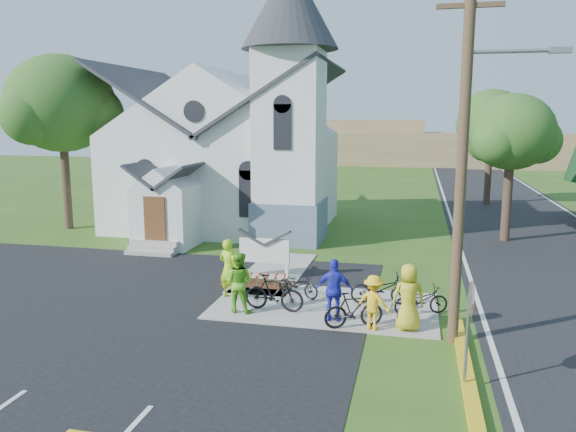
% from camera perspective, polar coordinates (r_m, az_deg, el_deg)
% --- Properties ---
extents(ground, '(120.00, 120.00, 0.00)m').
position_cam_1_polar(ground, '(17.90, -1.36, -9.35)').
color(ground, '#305418').
rests_on(ground, ground).
extents(parking_lot, '(20.00, 16.00, 0.02)m').
position_cam_1_polar(parking_lot, '(19.14, -24.00, -8.92)').
color(parking_lot, black).
rests_on(parking_lot, ground).
extents(road, '(8.00, 90.00, 0.02)m').
position_cam_1_polar(road, '(32.44, 23.00, -1.31)').
color(road, black).
rests_on(road, ground).
extents(sidewalk, '(7.00, 4.00, 0.05)m').
position_cam_1_polar(sidewalk, '(18.07, 3.71, -9.10)').
color(sidewalk, gray).
rests_on(sidewalk, ground).
extents(church, '(12.35, 12.00, 13.00)m').
position_cam_1_polar(church, '(30.42, -5.67, 8.68)').
color(church, silver).
rests_on(church, ground).
extents(church_sign, '(2.20, 0.40, 1.70)m').
position_cam_1_polar(church_sign, '(20.87, -2.41, -3.59)').
color(church_sign, gray).
rests_on(church_sign, ground).
extents(flower_bed, '(2.60, 1.10, 0.07)m').
position_cam_1_polar(flower_bed, '(20.30, -3.06, -6.90)').
color(flower_bed, '#3A230F').
rests_on(flower_bed, ground).
extents(utility_pole, '(3.45, 0.28, 10.00)m').
position_cam_1_polar(utility_pole, '(14.92, 17.61, 7.51)').
color(utility_pole, '#453222').
rests_on(utility_pole, ground).
extents(stop_sign, '(0.11, 0.76, 2.48)m').
position_cam_1_polar(stop_sign, '(12.91, 18.02, -9.25)').
color(stop_sign, gray).
rests_on(stop_sign, ground).
extents(tree_lot_corner, '(5.60, 5.60, 9.15)m').
position_cam_1_polar(tree_lot_corner, '(32.02, -22.08, 10.50)').
color(tree_lot_corner, '#33231C').
rests_on(tree_lot_corner, ground).
extents(tree_road_near, '(4.00, 4.00, 7.05)m').
position_cam_1_polar(tree_road_near, '(28.70, 21.77, 7.86)').
color(tree_road_near, '#33231C').
rests_on(tree_road_near, ground).
extents(tree_road_mid, '(4.40, 4.40, 7.80)m').
position_cam_1_polar(tree_road_mid, '(40.65, 19.97, 9.21)').
color(tree_road_mid, '#33231C').
rests_on(tree_road_mid, ground).
extents(distant_hills, '(61.00, 10.00, 5.60)m').
position_cam_1_polar(distant_hills, '(72.79, 12.32, 6.83)').
color(distant_hills, brown).
rests_on(distant_hills, ground).
extents(cyclist_0, '(0.84, 0.69, 1.98)m').
position_cam_1_polar(cyclist_0, '(18.57, -6.05, -5.32)').
color(cyclist_0, '#A2DC19').
rests_on(cyclist_0, sidewalk).
extents(bike_0, '(1.65, 1.12, 0.82)m').
position_cam_1_polar(bike_0, '(18.73, 1.06, -6.98)').
color(bike_0, black).
rests_on(bike_0, sidewalk).
extents(cyclist_1, '(0.96, 0.77, 1.87)m').
position_cam_1_polar(cyclist_1, '(17.27, -5.04, -6.69)').
color(cyclist_1, '#59B121').
rests_on(cyclist_1, sidewalk).
extents(bike_1, '(1.92, 0.65, 1.14)m').
position_cam_1_polar(bike_1, '(17.38, -1.44, -7.80)').
color(bike_1, black).
rests_on(bike_1, sidewalk).
extents(cyclist_2, '(1.09, 0.46, 1.85)m').
position_cam_1_polar(cyclist_2, '(16.49, 4.73, -7.52)').
color(cyclist_2, '#272BC6').
rests_on(cyclist_2, sidewalk).
extents(bike_2, '(1.99, 0.93, 1.01)m').
position_cam_1_polar(bike_2, '(18.22, 9.41, -7.30)').
color(bike_2, black).
rests_on(bike_2, sidewalk).
extents(cyclist_3, '(1.14, 0.88, 1.56)m').
position_cam_1_polar(cyclist_3, '(16.03, 8.67, -8.67)').
color(cyclist_3, yellow).
rests_on(cyclist_3, sidewalk).
extents(bike_3, '(1.78, 1.18, 1.05)m').
position_cam_1_polar(bike_3, '(16.16, 6.70, -9.44)').
color(bike_3, black).
rests_on(bike_3, sidewalk).
extents(cyclist_4, '(1.05, 0.82, 1.90)m').
position_cam_1_polar(cyclist_4, '(16.10, 12.14, -8.06)').
color(cyclist_4, gold).
rests_on(cyclist_4, sidewalk).
extents(bike_4, '(1.79, 1.18, 0.89)m').
position_cam_1_polar(bike_4, '(17.56, 13.36, -8.31)').
color(bike_4, black).
rests_on(bike_4, sidewalk).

